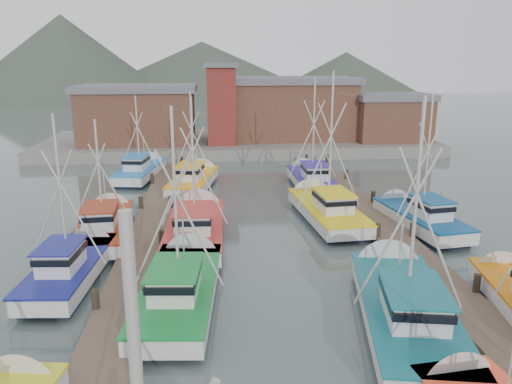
{
  "coord_description": "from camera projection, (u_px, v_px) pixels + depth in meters",
  "views": [
    {
      "loc": [
        -3.26,
        -20.69,
        10.1
      ],
      "look_at": [
        -0.67,
        7.26,
        2.6
      ],
      "focal_mm": 35.0,
      "sensor_mm": 36.0,
      "label": 1
    }
  ],
  "objects": [
    {
      "name": "boat_6",
      "position": [
        74.0,
        266.0,
        23.46
      ],
      "size": [
        3.45,
        8.24,
        8.49
      ],
      "rotation": [
        0.0,
        0.0,
        -0.08
      ],
      "color": "black",
      "rests_on": "ground"
    },
    {
      "name": "boat_12",
      "position": [
        195.0,
        180.0,
        40.23
      ],
      "size": [
        4.2,
        9.12,
        8.46
      ],
      "rotation": [
        0.0,
        0.0,
        -0.18
      ],
      "color": "black",
      "rests_on": "ground"
    },
    {
      "name": "boat_8",
      "position": [
        196.0,
        226.0,
        29.06
      ],
      "size": [
        3.73,
        10.02,
        9.07
      ],
      "rotation": [
        0.0,
        0.0,
        -0.03
      ],
      "color": "black",
      "rests_on": "ground"
    },
    {
      "name": "boat_13",
      "position": [
        310.0,
        179.0,
        40.34
      ],
      "size": [
        3.79,
        8.85,
        9.54
      ],
      "rotation": [
        0.0,
        0.0,
        0.01
      ],
      "color": "black",
      "rests_on": "ground"
    },
    {
      "name": "shed_left",
      "position": [
        138.0,
        114.0,
        54.37
      ],
      "size": [
        12.72,
        8.48,
        6.2
      ],
      "color": "brown",
      "rests_on": "quay"
    },
    {
      "name": "boat_9",
      "position": [
        325.0,
        209.0,
        32.39
      ],
      "size": [
        4.1,
        9.71,
        10.29
      ],
      "rotation": [
        0.0,
        0.0,
        0.09
      ],
      "color": "black",
      "rests_on": "ground"
    },
    {
      "name": "shed_center",
      "position": [
        290.0,
        107.0,
        57.72
      ],
      "size": [
        14.84,
        9.54,
        6.9
      ],
      "color": "brown",
      "rests_on": "quay"
    },
    {
      "name": "shed_right",
      "position": [
        390.0,
        117.0,
        56.03
      ],
      "size": [
        8.48,
        6.36,
        5.2
      ],
      "color": "brown",
      "rests_on": "quay"
    },
    {
      "name": "boat_10",
      "position": [
        105.0,
        225.0,
        29.27
      ],
      "size": [
        3.3,
        8.93,
        7.66
      ],
      "rotation": [
        0.0,
        0.0,
        0.07
      ],
      "color": "black",
      "rests_on": "ground"
    },
    {
      "name": "boat_14",
      "position": [
        142.0,
        170.0,
        43.64
      ],
      "size": [
        3.89,
        8.79,
        7.84
      ],
      "rotation": [
        0.0,
        0.0,
        -0.16
      ],
      "color": "black",
      "rests_on": "ground"
    },
    {
      "name": "gull_near",
      "position": [
        281.0,
        84.0,
        17.73
      ],
      "size": [
        1.54,
        0.61,
        0.24
      ],
      "rotation": [
        0.0,
        0.0,
        -0.03
      ],
      "color": "gray",
      "rests_on": "ground"
    },
    {
      "name": "gull_far",
      "position": [
        353.0,
        94.0,
        26.94
      ],
      "size": [
        1.53,
        0.66,
        0.24
      ],
      "rotation": [
        0.0,
        0.0,
        -0.44
      ],
      "color": "gray",
      "rests_on": "ground"
    },
    {
      "name": "dock_right",
      "position": [
        401.0,
        246.0,
        27.26
      ],
      "size": [
        2.3,
        46.0,
        1.5
      ],
      "color": "brown",
      "rests_on": "ground"
    },
    {
      "name": "boat_5",
      "position": [
        402.0,
        304.0,
        19.79
      ],
      "size": [
        4.99,
        10.69,
        9.87
      ],
      "rotation": [
        0.0,
        0.0,
        -0.19
      ],
      "color": "black",
      "rests_on": "ground"
    },
    {
      "name": "boat_4",
      "position": [
        182.0,
        286.0,
        21.4
      ],
      "size": [
        3.72,
        9.53,
        9.21
      ],
      "rotation": [
        0.0,
        0.0,
        -0.09
      ],
      "color": "black",
      "rests_on": "ground"
    },
    {
      "name": "lookout_tower",
      "position": [
        221.0,
        103.0,
        52.94
      ],
      "size": [
        3.6,
        3.6,
        8.5
      ],
      "color": "maroon",
      "rests_on": "quay"
    },
    {
      "name": "distant_hills",
      "position": [
        175.0,
        96.0,
        139.59
      ],
      "size": [
        175.0,
        140.0,
        42.0
      ],
      "color": "#445043",
      "rests_on": "ground"
    },
    {
      "name": "ground",
      "position": [
        285.0,
        287.0,
        22.8
      ],
      "size": [
        260.0,
        260.0,
        0.0
      ],
      "primitive_type": "plane",
      "color": "#455350",
      "rests_on": "ground"
    },
    {
      "name": "dock_left",
      "position": [
        141.0,
        255.0,
        26.01
      ],
      "size": [
        2.3,
        46.0,
        1.5
      ],
      "color": "brown",
      "rests_on": "ground"
    },
    {
      "name": "quay",
      "position": [
        238.0,
        143.0,
        58.24
      ],
      "size": [
        44.0,
        16.0,
        1.2
      ],
      "primitive_type": "cube",
      "color": "gray",
      "rests_on": "ground"
    },
    {
      "name": "boat_11",
      "position": [
        416.0,
        217.0,
        30.73
      ],
      "size": [
        3.69,
        8.47,
        8.83
      ],
      "rotation": [
        0.0,
        0.0,
        0.15
      ],
      "color": "black",
      "rests_on": "ground"
    }
  ]
}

